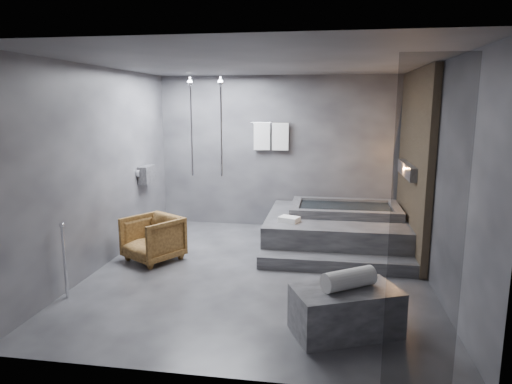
# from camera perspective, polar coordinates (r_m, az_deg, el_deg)

# --- Properties ---
(room) EXTENTS (5.00, 5.04, 2.82)m
(room) POSITION_cam_1_polar(r_m,az_deg,el_deg) (6.21, 4.39, 5.77)
(room) COLOR #2B2B2D
(room) RESTS_ON ground
(tub_deck) EXTENTS (2.20, 2.00, 0.50)m
(tub_deck) POSITION_cam_1_polar(r_m,az_deg,el_deg) (7.65, 9.89, -4.67)
(tub_deck) COLOR #302F32
(tub_deck) RESTS_ON ground
(tub_step) EXTENTS (2.20, 0.36, 0.18)m
(tub_step) POSITION_cam_1_polar(r_m,az_deg,el_deg) (6.57, 9.96, -8.77)
(tub_step) COLOR #302F32
(tub_step) RESTS_ON ground
(concrete_bench) EXTENTS (1.19, 0.94, 0.47)m
(concrete_bench) POSITION_cam_1_polar(r_m,az_deg,el_deg) (4.84, 11.13, -14.38)
(concrete_bench) COLOR #363639
(concrete_bench) RESTS_ON ground
(driftwood_chair) EXTENTS (0.99, 1.00, 0.67)m
(driftwood_chair) POSITION_cam_1_polar(r_m,az_deg,el_deg) (6.94, -12.77, -5.69)
(driftwood_chair) COLOR #432910
(driftwood_chair) RESTS_ON ground
(rolled_towel) EXTENTS (0.57, 0.48, 0.20)m
(rolled_towel) POSITION_cam_1_polar(r_m,az_deg,el_deg) (4.73, 11.52, -10.60)
(rolled_towel) COLOR silver
(rolled_towel) RESTS_ON concrete_bench
(deck_towel) EXTENTS (0.35, 0.31, 0.08)m
(deck_towel) POSITION_cam_1_polar(r_m,az_deg,el_deg) (7.06, 4.15, -3.42)
(deck_towel) COLOR white
(deck_towel) RESTS_ON tub_deck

